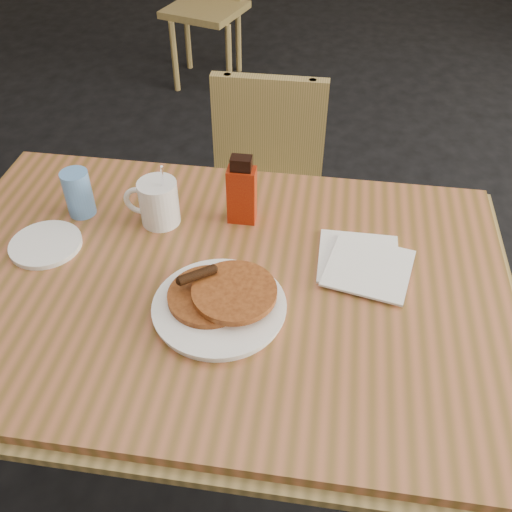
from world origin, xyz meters
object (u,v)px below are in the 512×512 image
(syrup_bottle, at_px, (242,192))
(pancake_plate, at_px, (220,302))
(main_table, at_px, (213,291))
(blue_tumbler, at_px, (78,193))
(chair_main_far, at_px, (265,183))
(coffee_mug, at_px, (158,202))

(syrup_bottle, bearing_deg, pancake_plate, -89.53)
(main_table, relative_size, syrup_bottle, 7.46)
(main_table, distance_m, blue_tumbler, 0.42)
(main_table, bearing_deg, chair_main_far, 88.66)
(pancake_plate, distance_m, syrup_bottle, 0.31)
(main_table, xyz_separation_m, chair_main_far, (0.02, 0.73, -0.21))
(main_table, bearing_deg, coffee_mug, 133.21)
(coffee_mug, bearing_deg, chair_main_far, 72.72)
(chair_main_far, bearing_deg, coffee_mug, -108.80)
(blue_tumbler, bearing_deg, coffee_mug, -1.26)
(main_table, height_order, blue_tumbler, blue_tumbler)
(main_table, height_order, coffee_mug, coffee_mug)
(pancake_plate, xyz_separation_m, blue_tumbler, (-0.40, 0.27, 0.04))
(main_table, xyz_separation_m, pancake_plate, (0.03, -0.09, 0.06))
(blue_tumbler, bearing_deg, pancake_plate, -33.77)
(blue_tumbler, bearing_deg, chair_main_far, 55.23)
(coffee_mug, bearing_deg, main_table, -45.76)
(pancake_plate, height_order, syrup_bottle, syrup_bottle)
(pancake_plate, bearing_deg, blue_tumbler, 146.23)
(main_table, bearing_deg, pancake_plate, -68.17)
(chair_main_far, distance_m, syrup_bottle, 0.62)
(main_table, xyz_separation_m, coffee_mug, (-0.17, 0.18, 0.10))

